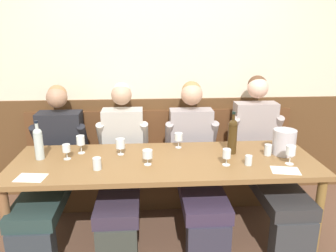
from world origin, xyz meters
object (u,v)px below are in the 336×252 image
at_px(wine_glass_center_front, 66,149).
at_px(wine_glass_center_rear, 81,141).
at_px(wine_bottle_amber_mid, 39,142).
at_px(wine_glass_mid_left, 179,137).
at_px(water_tumbler_right, 97,163).
at_px(person_right_seat, 53,162).
at_px(dining_table, 165,168).
at_px(person_center_right_seat, 121,159).
at_px(water_tumbler_left, 249,160).
at_px(wine_glass_near_bucket, 148,155).
at_px(ice_bucket, 284,142).
at_px(wall_bench, 161,175).
at_px(person_left_seat, 196,157).
at_px(wine_glass_left_end, 120,144).
at_px(wine_glass_right_end, 291,151).
at_px(wine_bottle_clear_water, 232,135).
at_px(water_tumbler_center, 268,150).
at_px(person_center_left_seat, 265,155).
at_px(wine_glass_by_bottle, 227,155).

height_order(wine_glass_center_front, wine_glass_center_rear, wine_glass_center_rear).
height_order(wine_bottle_amber_mid, wine_glass_center_rear, wine_bottle_amber_mid).
distance_m(wine_glass_mid_left, water_tumbler_right, 0.80).
height_order(person_right_seat, wine_glass_mid_left, person_right_seat).
relative_size(dining_table, wine_glass_center_front, 19.48).
distance_m(person_center_right_seat, wine_glass_center_rear, 0.42).
bearing_deg(water_tumbler_right, water_tumbler_left, 0.14).
height_order(wine_glass_near_bucket, water_tumbler_left, wine_glass_near_bucket).
bearing_deg(wine_bottle_amber_mid, ice_bucket, -0.71).
height_order(wall_bench, person_right_seat, person_right_seat).
height_order(person_right_seat, person_left_seat, person_left_seat).
bearing_deg(person_left_seat, wine_glass_left_end, -166.60).
height_order(wine_glass_right_end, wine_glass_left_end, wine_glass_right_end).
distance_m(wine_bottle_clear_water, wine_glass_left_end, 0.96).
xyz_separation_m(wine_glass_near_bucket, water_tumbler_left, (0.80, -0.06, -0.05)).
relative_size(dining_table, water_tumbler_right, 26.46).
xyz_separation_m(wine_bottle_amber_mid, wine_glass_near_bucket, (0.89, -0.18, -0.06)).
distance_m(person_center_right_seat, person_left_seat, 0.69).
relative_size(person_center_right_seat, wine_glass_center_rear, 8.00).
relative_size(person_right_seat, ice_bucket, 5.77).
bearing_deg(dining_table, wine_glass_right_end, -8.99).
bearing_deg(ice_bucket, water_tumbler_right, -172.10).
bearing_deg(water_tumbler_center, wine_glass_center_front, 179.14).
bearing_deg(wine_glass_center_rear, water_tumbler_center, -5.55).
relative_size(person_center_left_seat, wine_glass_by_bottle, 9.83).
bearing_deg(wine_bottle_amber_mid, wine_glass_near_bucket, -11.43).
distance_m(person_left_seat, wine_bottle_clear_water, 0.44).
relative_size(person_center_left_seat, wine_glass_mid_left, 9.64).
height_order(wine_bottle_clear_water, wine_glass_center_front, wine_bottle_clear_water).
distance_m(wine_glass_center_front, water_tumbler_left, 1.48).
bearing_deg(person_left_seat, water_tumbler_left, -52.17).
height_order(wine_bottle_clear_water, wine_glass_left_end, wine_bottle_clear_water).
xyz_separation_m(ice_bucket, wine_glass_left_end, (-1.40, 0.08, -0.02)).
bearing_deg(water_tumbler_left, person_right_seat, 164.66).
xyz_separation_m(wine_glass_by_bottle, water_tumbler_left, (0.18, -0.01, -0.05)).
bearing_deg(person_right_seat, wine_glass_left_end, -14.41).
bearing_deg(wine_bottle_amber_mid, water_tumbler_center, -1.34).
xyz_separation_m(wine_glass_mid_left, water_tumbler_center, (0.74, -0.23, -0.05)).
height_order(person_right_seat, person_center_left_seat, person_center_left_seat).
relative_size(person_left_seat, wine_glass_center_rear, 8.03).
bearing_deg(water_tumbler_center, wine_bottle_amber_mid, 178.66).
relative_size(wine_bottle_clear_water, wine_glass_near_bucket, 2.99).
relative_size(wine_glass_right_end, wine_glass_near_bucket, 1.25).
height_order(dining_table, wine_glass_center_rear, wine_glass_center_rear).
relative_size(wall_bench, wine_glass_center_rear, 17.69).
bearing_deg(dining_table, wine_glass_center_front, 175.16).
distance_m(wine_bottle_amber_mid, wine_glass_center_front, 0.23).
relative_size(wine_glass_near_bucket, wine_glass_center_rear, 0.78).
relative_size(person_center_left_seat, water_tumbler_right, 13.98).
relative_size(wall_bench, wine_bottle_amber_mid, 8.49).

